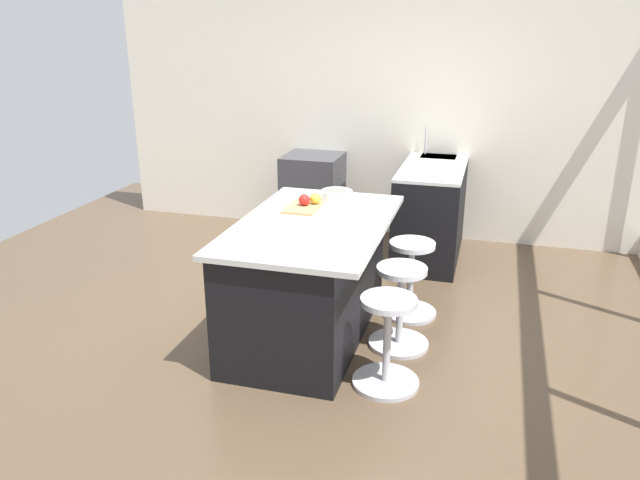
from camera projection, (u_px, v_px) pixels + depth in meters
ground_plane at (299, 334)px, 4.71m from camera, size 7.46×7.46×0.00m
interior_partition_left at (372, 110)px, 6.62m from camera, size 0.12×5.73×2.69m
sink_cabinet at (434, 202)px, 6.41m from camera, size 1.92×0.60×1.20m
oven_range at (313, 195)px, 6.75m from camera, size 0.60×0.61×0.89m
kitchen_island at (307, 278)px, 4.58m from camera, size 1.70×1.04×0.90m
stool_by_window at (410, 281)px, 4.94m from camera, size 0.44×0.44×0.62m
stool_middle at (400, 309)px, 4.45m from camera, size 0.44×0.44×0.62m
stool_near_camera at (387, 345)px, 3.97m from camera, size 0.44×0.44×0.62m
cutting_board at (303, 207)px, 4.72m from camera, size 0.36×0.24×0.02m
apple_red at (304, 200)px, 4.72m from camera, size 0.09×0.09×0.09m
apple_yellow at (315, 198)px, 4.76m from camera, size 0.09×0.09×0.09m
fruit_bowl at (337, 194)px, 4.96m from camera, size 0.25×0.25×0.07m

